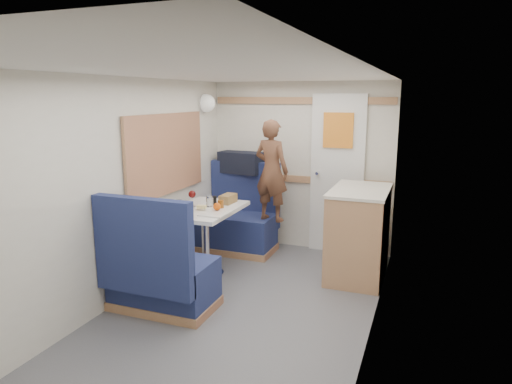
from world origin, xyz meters
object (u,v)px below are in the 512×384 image
at_px(person, 271,171).
at_px(dome_light, 207,103).
at_px(galley_counter, 358,232).
at_px(tray, 216,213).
at_px(duffel_bag, 241,162).
at_px(beer_glass, 221,205).
at_px(tumbler_right, 209,201).
at_px(cheese_block, 202,207).
at_px(pepper_grinder, 215,201).
at_px(orange_fruit, 217,207).
at_px(bread_loaf, 228,199).
at_px(bench_near, 160,278).
at_px(tumbler_left, 178,206).
at_px(dinette_table, 205,223).
at_px(wine_glass, 192,195).
at_px(bench_far, 239,226).

bearing_deg(person, dome_light, 6.34).
bearing_deg(galley_counter, tray, -150.13).
bearing_deg(duffel_bag, beer_glass, -67.99).
distance_m(tumbler_right, beer_glass, 0.18).
height_order(cheese_block, pepper_grinder, pepper_grinder).
height_order(dome_light, orange_fruit, dome_light).
xyz_separation_m(duffel_bag, bread_loaf, (0.20, -0.84, -0.26)).
xyz_separation_m(tray, orange_fruit, (-0.02, 0.06, 0.05)).
bearing_deg(bench_near, tumbler_left, 104.79).
bearing_deg(orange_fruit, pepper_grinder, 119.98).
xyz_separation_m(dinette_table, tumbler_left, (-0.16, -0.24, 0.21)).
xyz_separation_m(bench_near, bread_loaf, (0.13, 1.14, 0.47)).
height_order(dinette_table, pepper_grinder, pepper_grinder).
relative_size(cheese_block, bread_loaf, 0.41).
relative_size(duffel_bag, beer_glass, 5.80).
relative_size(orange_fruit, tumbler_right, 0.69).
distance_m(bench_near, wine_glass, 1.03).
distance_m(dinette_table, bench_near, 0.90).
relative_size(dinette_table, bread_loaf, 4.18).
distance_m(duffel_bag, wine_glass, 1.14).
bearing_deg(pepper_grinder, cheese_block, -96.10).
distance_m(duffel_bag, pepper_grinder, 1.01).
height_order(dome_light, cheese_block, dome_light).
xyz_separation_m(dinette_table, wine_glass, (-0.14, 0.00, 0.28)).
bearing_deg(bench_near, person, 74.00).
height_order(dome_light, duffel_bag, dome_light).
bearing_deg(galley_counter, person, 169.66).
height_order(bench_far, beer_glass, bench_far).
bearing_deg(galley_counter, bench_near, -136.06).
bearing_deg(duffel_bag, bench_near, -78.47).
bearing_deg(bench_far, tumbler_left, -98.43).
bearing_deg(beer_glass, duffel_bag, 102.44).
distance_m(bench_near, person, 1.81).
distance_m(wine_glass, tumbler_right, 0.19).
height_order(cheese_block, beer_glass, beer_glass).
xyz_separation_m(dome_light, wine_glass, (0.25, -0.85, -0.91)).
distance_m(cheese_block, wine_glass, 0.21).
bearing_deg(cheese_block, galley_counter, 24.07).
xyz_separation_m(duffel_bag, beer_glass, (0.25, -1.12, -0.26)).
xyz_separation_m(wine_glass, tumbler_right, (0.16, 0.07, -0.07)).
relative_size(pepper_grinder, bread_loaf, 0.44).
relative_size(tumbler_left, bread_loaf, 0.54).
relative_size(person, wine_glass, 6.76).
distance_m(orange_fruit, wine_glass, 0.36).
xyz_separation_m(bench_far, tumbler_left, (-0.16, -1.11, 0.48)).
height_order(orange_fruit, cheese_block, orange_fruit).
distance_m(duffel_bag, beer_glass, 1.18).
relative_size(bench_far, tumbler_left, 8.79).
relative_size(tray, bread_loaf, 1.46).
height_order(dinette_table, dome_light, dome_light).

